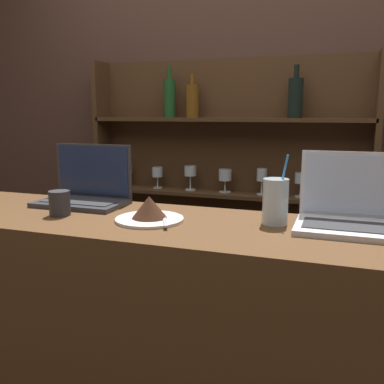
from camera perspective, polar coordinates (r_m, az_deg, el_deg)
name	(u,v)px	position (r m, az deg, el deg)	size (l,w,h in m)	color
bar_counter	(176,359)	(1.62, -2.09, -21.33)	(1.94, 0.51, 0.99)	#4C3019
back_wall	(248,113)	(2.45, 7.51, 10.42)	(7.00, 0.06, 2.70)	#4C3328
back_shelf	(226,199)	(2.44, 4.62, -0.96)	(1.55, 0.18, 1.64)	#472D19
laptop_near	(86,190)	(1.74, -13.99, 0.22)	(0.34, 0.20, 0.23)	#333338
laptop_far	(349,212)	(1.43, 20.22, -2.55)	(0.32, 0.24, 0.23)	silver
cake_plate	(149,211)	(1.44, -5.69, -2.57)	(0.23, 0.23, 0.08)	silver
water_glass	(275,201)	(1.41, 11.05, -1.24)	(0.08, 0.08, 0.23)	silver
coffee_cup	(60,203)	(1.57, -17.24, -1.44)	(0.07, 0.07, 0.09)	#2D2D33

